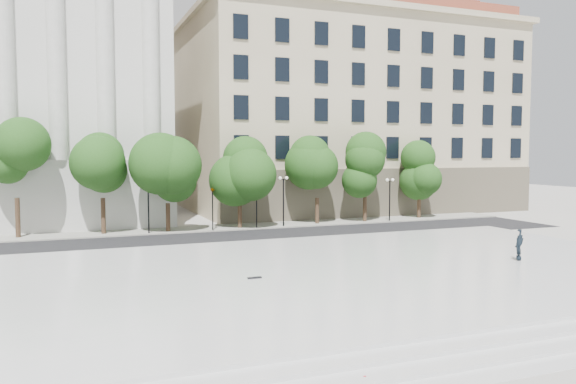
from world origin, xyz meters
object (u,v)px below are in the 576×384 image
Objects in this scene: traffic_light_east at (257,187)px; skateboard at (255,278)px; person_lying at (519,256)px; traffic_light_west at (212,188)px.

traffic_light_east reaches higher than skateboard.
person_lying is 15.46m from skateboard.
traffic_light_east is 5.98× the size of skateboard.
traffic_light_west is 2.36× the size of person_lying.
traffic_light_west is at bearing -180.00° from traffic_light_east.
person_lying is at bearing -5.75° from skateboard.
traffic_light_west is 3.87m from traffic_light_east.
skateboard is (-15.42, 1.16, -0.21)m from person_lying.
traffic_light_east is 21.20m from skateboard.
person_lying is (12.62, -21.04, -2.98)m from traffic_light_west.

